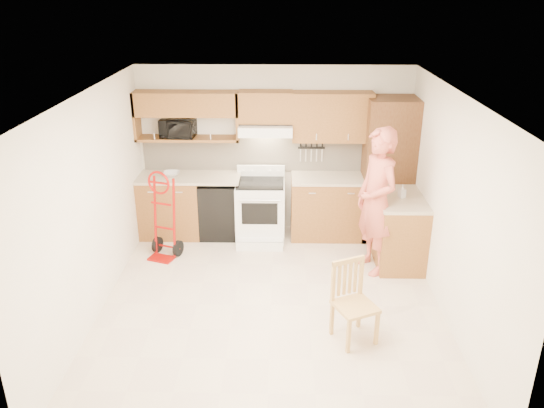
{
  "coord_description": "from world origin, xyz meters",
  "views": [
    {
      "loc": [
        0.12,
        -5.47,
        3.56
      ],
      "look_at": [
        0.0,
        0.5,
        1.1
      ],
      "focal_mm": 35.48,
      "sensor_mm": 36.0,
      "label": 1
    }
  ],
  "objects_px": {
    "dining_chair": "(355,304)",
    "microwave": "(178,128)",
    "range": "(260,207)",
    "person": "(377,202)",
    "hand_truck": "(162,219)"
  },
  "relations": [
    {
      "from": "person",
      "to": "hand_truck",
      "type": "height_order",
      "value": "person"
    },
    {
      "from": "hand_truck",
      "to": "person",
      "type": "bearing_deg",
      "value": 13.84
    },
    {
      "from": "range",
      "to": "hand_truck",
      "type": "bearing_deg",
      "value": -155.93
    },
    {
      "from": "person",
      "to": "dining_chair",
      "type": "distance_m",
      "value": 1.7
    },
    {
      "from": "microwave",
      "to": "hand_truck",
      "type": "relative_size",
      "value": 0.43
    },
    {
      "from": "person",
      "to": "microwave",
      "type": "bearing_deg",
      "value": -135.83
    },
    {
      "from": "microwave",
      "to": "dining_chair",
      "type": "bearing_deg",
      "value": -44.77
    },
    {
      "from": "hand_truck",
      "to": "dining_chair",
      "type": "height_order",
      "value": "hand_truck"
    },
    {
      "from": "dining_chair",
      "to": "person",
      "type": "bearing_deg",
      "value": 49.55
    },
    {
      "from": "range",
      "to": "person",
      "type": "relative_size",
      "value": 0.54
    },
    {
      "from": "range",
      "to": "hand_truck",
      "type": "relative_size",
      "value": 0.92
    },
    {
      "from": "hand_truck",
      "to": "dining_chair",
      "type": "distance_m",
      "value": 3.05
    },
    {
      "from": "microwave",
      "to": "range",
      "type": "xyz_separation_m",
      "value": [
        1.19,
        -0.29,
        -1.1
      ]
    },
    {
      "from": "dining_chair",
      "to": "microwave",
      "type": "bearing_deg",
      "value": 105.09
    },
    {
      "from": "range",
      "to": "person",
      "type": "distance_m",
      "value": 1.82
    }
  ]
}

